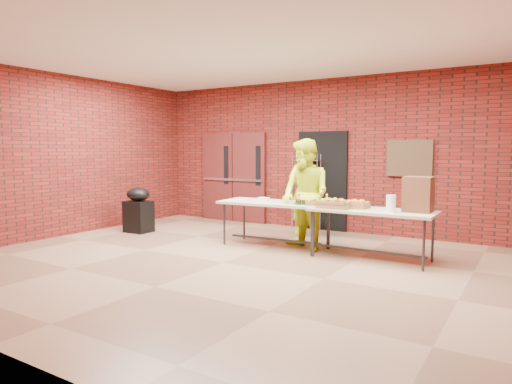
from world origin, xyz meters
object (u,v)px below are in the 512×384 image
table_left (275,206)px  covered_grill (138,210)px  wire_rack (306,192)px  coffee_dispenser (418,194)px  table_right (372,214)px  volunteer_man (306,195)px  volunteer_woman (305,192)px

table_left → covered_grill: covered_grill is taller
wire_rack → table_left: bearing=-80.3°
wire_rack → table_left: 1.93m
coffee_dispenser → covered_grill: bearing=-176.5°
table_right → wire_rack: bearing=137.4°
table_right → coffee_dispenser: bearing=9.6°
volunteer_man → table_left: bearing=-151.2°
table_right → coffee_dispenser: (0.66, 0.11, 0.33)m
table_left → covered_grill: size_ratio=2.15×
volunteer_woman → table_left: bearing=75.2°
table_right → covered_grill: size_ratio=2.06×
volunteer_woman → coffee_dispenser: bearing=143.4°
table_right → coffee_dispenser: size_ratio=3.62×
table_right → coffee_dispenser: 0.75m
wire_rack → table_left: size_ratio=0.81×
covered_grill → volunteer_woman: 3.47m
table_left → coffee_dispenser: size_ratio=3.78×
table_right → volunteer_woman: (-1.71, 1.14, 0.17)m
table_right → volunteer_woman: size_ratio=1.07×
coffee_dispenser → volunteer_man: bearing=-178.4°
table_right → covered_grill: 4.88m
coffee_dispenser → covered_grill: coffee_dispenser is taller
table_right → covered_grill: (-4.87, -0.23, -0.25)m
table_left → volunteer_woman: volunteer_woman is taller
volunteer_man → wire_rack: bearing=139.7°
table_right → volunteer_man: bearing=177.7°
wire_rack → volunteer_woman: volunteer_woman is taller
table_right → volunteer_man: size_ratio=1.01×
volunteer_woman → wire_rack: bearing=-79.4°
coffee_dispenser → volunteer_woman: bearing=156.5°
table_left → volunteer_woman: bearing=84.2°
coffee_dispenser → volunteer_woman: volunteer_woman is taller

